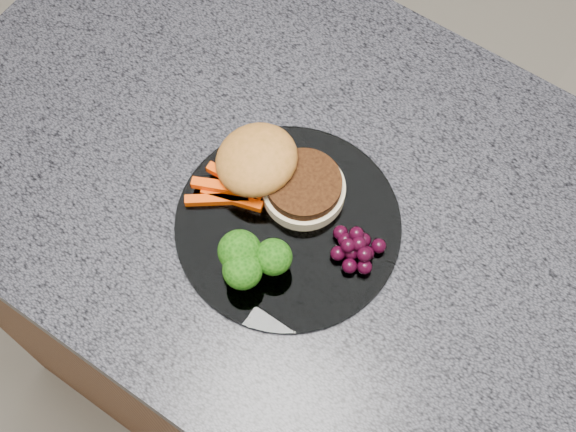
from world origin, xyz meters
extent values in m
plane|color=gray|center=(0.00, 0.00, 0.00)|extent=(4.00, 4.00, 0.00)
cube|color=brown|center=(0.00, 0.00, 0.43)|extent=(1.20, 0.60, 0.86)
cube|color=#474750|center=(0.00, 0.00, 0.88)|extent=(1.20, 0.60, 0.04)
cylinder|color=white|center=(-0.12, -0.05, 0.90)|extent=(0.26, 0.26, 0.01)
cylinder|color=beige|center=(-0.12, -0.01, 0.91)|extent=(0.12, 0.12, 0.02)
cylinder|color=#41220C|center=(-0.12, -0.01, 0.93)|extent=(0.11, 0.11, 0.01)
ellipsoid|color=#C57631|center=(-0.18, -0.02, 0.93)|extent=(0.12, 0.12, 0.05)
cube|color=#F94804|center=(-0.20, -0.05, 0.91)|extent=(0.07, 0.04, 0.01)
cube|color=#F94804|center=(-0.19, -0.06, 0.91)|extent=(0.07, 0.03, 0.01)
cube|color=#F94804|center=(-0.20, -0.07, 0.91)|extent=(0.07, 0.05, 0.01)
cube|color=#F94804|center=(-0.19, -0.04, 0.92)|extent=(0.07, 0.02, 0.01)
cube|color=#F94804|center=(-0.20, -0.06, 0.92)|extent=(0.07, 0.04, 0.01)
cylinder|color=#5D9134|center=(-0.13, -0.12, 0.92)|extent=(0.02, 0.02, 0.02)
ellipsoid|color=#0F3D08|center=(-0.13, -0.12, 0.94)|extent=(0.05, 0.05, 0.04)
cylinder|color=#5D9134|center=(-0.10, -0.10, 0.92)|extent=(0.01, 0.01, 0.02)
ellipsoid|color=#0F3D08|center=(-0.10, -0.10, 0.94)|extent=(0.04, 0.04, 0.04)
cylinder|color=#5D9134|center=(-0.12, -0.13, 0.92)|extent=(0.02, 0.02, 0.02)
ellipsoid|color=#0F3D08|center=(-0.12, -0.13, 0.94)|extent=(0.04, 0.04, 0.04)
sphere|color=black|center=(-0.04, -0.04, 0.91)|extent=(0.02, 0.02, 0.02)
sphere|color=black|center=(-0.02, -0.03, 0.91)|extent=(0.02, 0.02, 0.02)
sphere|color=black|center=(-0.03, -0.02, 0.91)|extent=(0.02, 0.02, 0.02)
sphere|color=black|center=(-0.05, -0.03, 0.91)|extent=(0.02, 0.02, 0.02)
sphere|color=black|center=(-0.05, -0.05, 0.91)|extent=(0.02, 0.02, 0.02)
sphere|color=black|center=(-0.03, -0.06, 0.91)|extent=(0.02, 0.02, 0.02)
sphere|color=black|center=(-0.02, -0.05, 0.91)|extent=(0.02, 0.02, 0.02)
sphere|color=black|center=(-0.02, -0.02, 0.91)|extent=(0.02, 0.02, 0.02)
sphere|color=black|center=(-0.06, -0.03, 0.91)|extent=(0.02, 0.02, 0.02)
sphere|color=black|center=(-0.03, -0.03, 0.93)|extent=(0.02, 0.02, 0.02)
sphere|color=black|center=(-0.04, -0.04, 0.93)|extent=(0.02, 0.02, 0.02)
sphere|color=black|center=(-0.02, -0.04, 0.93)|extent=(0.02, 0.02, 0.02)
sphere|color=black|center=(-0.04, -0.02, 0.93)|extent=(0.02, 0.02, 0.02)
camera|label=1|loc=(0.10, -0.36, 1.74)|focal=50.00mm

